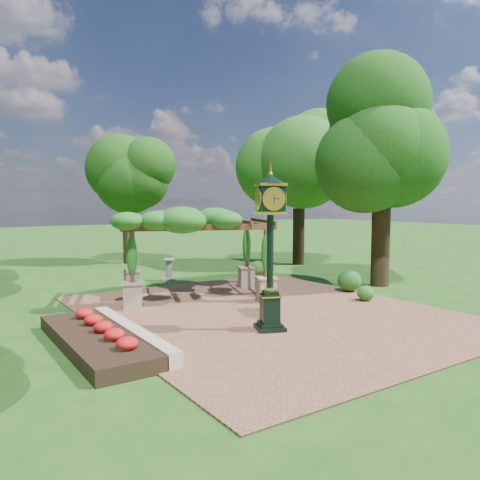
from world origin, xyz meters
TOP-DOWN VIEW (x-y plane):
  - ground at (0.00, 0.00)m, footprint 120.00×120.00m
  - brick_plaza at (0.00, 1.00)m, footprint 10.00×12.00m
  - border_wall at (-4.60, 0.50)m, footprint 0.35×5.00m
  - flower_bed at (-5.50, 0.50)m, footprint 1.50×5.00m
  - pedestal_clock at (-1.15, -0.66)m, footprint 1.08×1.08m
  - pergola at (-0.73, 4.29)m, footprint 6.02×4.85m
  - sundial at (0.09, 8.29)m, footprint 0.70×0.70m
  - shrub_front at (3.88, 0.42)m, footprint 0.73×0.73m
  - shrub_mid at (4.71, 1.96)m, footprint 1.00×1.00m
  - shrub_back at (3.82, 6.75)m, footprint 0.83×0.83m
  - tree_north at (0.75, 14.95)m, footprint 3.63×3.63m
  - tree_east_far at (8.40, 9.19)m, footprint 4.94×4.94m
  - tree_east_near at (6.85, 2.27)m, footprint 4.74×4.74m

SIDE VIEW (x-z plane):
  - ground at x=0.00m, z-range 0.00..0.00m
  - brick_plaza at x=0.00m, z-range 0.00..0.04m
  - flower_bed at x=-5.50m, z-range 0.00..0.36m
  - border_wall at x=-4.60m, z-range 0.00..0.40m
  - shrub_front at x=3.88m, z-range 0.04..0.57m
  - shrub_back at x=3.82m, z-range 0.04..0.77m
  - sundial at x=0.09m, z-range -0.06..0.90m
  - shrub_mid at x=4.71m, z-range 0.04..0.86m
  - pedestal_clock at x=-1.15m, z-range 0.42..4.65m
  - pergola at x=-0.73m, z-range 1.06..4.34m
  - tree_north at x=0.75m, z-range 1.27..8.20m
  - tree_east_far at x=8.40m, z-range 1.51..9.55m
  - tree_east_near at x=6.85m, z-range 1.64..10.49m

